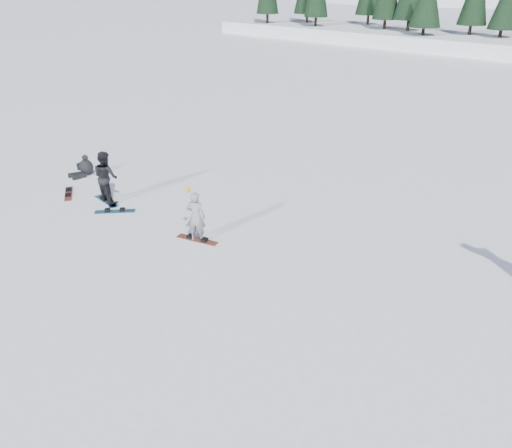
{
  "coord_description": "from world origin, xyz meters",
  "views": [
    {
      "loc": [
        13.62,
        -7.98,
        8.07
      ],
      "look_at": [
        4.26,
        2.17,
        1.1
      ],
      "focal_mm": 35.0,
      "sensor_mm": 36.0,
      "label": 1
    }
  ],
  "objects": [
    {
      "name": "snowboard_man",
      "position": [
        -2.86,
        1.32,
        0.01
      ],
      "size": [
        1.5,
        0.8,
        0.03
      ],
      "primitive_type": "cube",
      "rotation": [
        0.0,
        0.0,
        -0.36
      ],
      "color": "#175082",
      "rests_on": "ground"
    },
    {
      "name": "snowboard_woman",
      "position": [
        2.14,
        1.54,
        0.01
      ],
      "size": [
        1.52,
        0.71,
        0.03
      ],
      "primitive_type": "cube",
      "rotation": [
        0.0,
        0.0,
        0.3
      ],
      "color": "#993C21",
      "rests_on": "ground"
    },
    {
      "name": "ground",
      "position": [
        0.0,
        0.0,
        0.0
      ],
      "size": [
        420.0,
        420.0,
        0.0
      ],
      "primitive_type": "plane",
      "color": "white",
      "rests_on": "ground"
    },
    {
      "name": "snowboard_loose_b",
      "position": [
        -4.69,
        0.58,
        0.01
      ],
      "size": [
        1.43,
        1.0,
        0.03
      ],
      "primitive_type": "cube",
      "rotation": [
        0.0,
        0.0,
        -0.53
      ],
      "color": "#9F3022",
      "rests_on": "ground"
    },
    {
      "name": "snowboarder_woman",
      "position": [
        2.14,
        1.54,
        0.89
      ],
      "size": [
        0.77,
        0.69,
        1.91
      ],
      "rotation": [
        0.0,
        0.0,
        3.67
      ],
      "color": "gray",
      "rests_on": "ground"
    },
    {
      "name": "snowboarder_man",
      "position": [
        -2.86,
        1.32,
        1.02
      ],
      "size": [
        1.01,
        0.79,
        2.05
      ],
      "primitive_type": "imported",
      "rotation": [
        0.0,
        0.0,
        3.16
      ],
      "color": "black",
      "rests_on": "ground"
    },
    {
      "name": "snowboard_loose_a",
      "position": [
        -1.83,
        0.91,
        0.01
      ],
      "size": [
        1.21,
        1.3,
        0.03
      ],
      "primitive_type": "cube",
      "rotation": [
        0.0,
        0.0,
        0.84
      ],
      "color": "#195B89",
      "rests_on": "ground"
    },
    {
      "name": "gear_bag",
      "position": [
        -6.8,
        2.48,
        0.15
      ],
      "size": [
        0.52,
        0.43,
        0.3
      ],
      "primitive_type": "cube",
      "rotation": [
        0.0,
        0.0,
        0.33
      ],
      "color": "black",
      "rests_on": "ground"
    },
    {
      "name": "seated_rider",
      "position": [
        -6.1,
        2.22,
        0.35
      ],
      "size": [
        0.76,
        1.15,
        0.92
      ],
      "rotation": [
        0.0,
        0.0,
        -0.21
      ],
      "color": "black",
      "rests_on": "ground"
    },
    {
      "name": "snowboard_loose_c",
      "position": [
        -2.91,
        1.23,
        0.01
      ],
      "size": [
        1.52,
        0.4,
        0.03
      ],
      "primitive_type": "cube",
      "rotation": [
        0.0,
        0.0,
        -0.08
      ],
      "color": "teal",
      "rests_on": "ground"
    }
  ]
}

